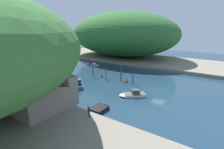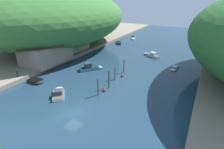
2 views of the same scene
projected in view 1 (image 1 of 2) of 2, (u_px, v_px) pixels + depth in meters
The scene contains 16 objects.
water_surface at pixel (64, 70), 53.24m from camera, with size 130.00×130.00×0.00m, color #1E384C.
right_bank at pixel (114, 56), 74.86m from camera, with size 22.00×120.00×0.93m.
hillside_right at pixel (123, 34), 71.31m from camera, with size 32.73×45.82×17.86m.
waterfront_building at pixel (33, 84), 27.22m from camera, with size 9.18×11.97×6.73m.
boat_moored_right at pixel (132, 94), 33.65m from camera, with size 4.80×5.03×1.33m.
boat_yellow_tender at pixel (78, 84), 39.33m from camera, with size 5.16×5.67×1.86m.
boat_near_quay at pixel (101, 108), 28.31m from camera, with size 3.40×2.17×0.59m.
boat_far_right_bank at pixel (95, 65), 59.49m from camera, with size 1.65×3.41×0.80m.
boat_red_skiff at pixel (62, 66), 56.89m from camera, with size 5.84×3.63×1.43m.
mooring_post_nearest at pixel (133, 77), 40.34m from camera, with size 0.24×0.24×3.40m.
mooring_post_second at pixel (121, 74), 42.44m from camera, with size 0.27×0.27×3.76m.
mooring_post_middle at pixel (106, 74), 44.16m from camera, with size 0.28×0.28×2.90m.
mooring_post_fourth at pixel (93, 70), 46.58m from camera, with size 0.25×0.25×3.35m.
channel_buoy_near at pixel (126, 81), 41.86m from camera, with size 0.62×0.62×0.93m.
channel_buoy_far at pixel (102, 76), 46.17m from camera, with size 0.60×0.60×0.90m.
person_on_quay at pixel (89, 111), 23.91m from camera, with size 0.32×0.43×1.69m.
Camera 1 is at (-33.86, -11.65, 13.16)m, focal length 28.00 mm.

